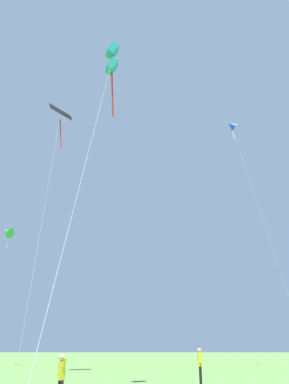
% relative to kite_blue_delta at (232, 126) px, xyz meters
% --- Properties ---
extents(kite_blue_delta, '(4.67, 6.92, 27.69)m').
position_rel_kite_blue_delta_xyz_m(kite_blue_delta, '(0.00, 0.00, 0.00)').
color(kite_blue_delta, blue).
rests_on(kite_blue_delta, ground_plane).
extents(kite_black_large, '(2.20, 9.13, 22.23)m').
position_rel_kite_blue_delta_xyz_m(kite_black_large, '(-17.53, -12.85, -6.62)').
color(kite_black_large, black).
rests_on(kite_black_large, ground_plane).
extents(kite_teal_box, '(0.84, 11.34, 18.12)m').
position_rel_kite_blue_delta_xyz_m(kite_teal_box, '(-11.65, -25.03, -9.90)').
color(kite_teal_box, teal).
rests_on(kite_teal_box, ground_plane).
extents(kite_green_small, '(4.64, 8.81, 15.12)m').
position_rel_kite_blue_delta_xyz_m(kite_green_small, '(-26.50, 1.72, -12.59)').
color(kite_green_small, green).
rests_on(kite_green_small, ground_plane).
extents(person_far_back, '(0.23, 0.55, 1.72)m').
position_rel_kite_blue_delta_xyz_m(person_far_back, '(-7.13, -22.10, -25.87)').
color(person_far_back, black).
rests_on(person_far_back, ground_plane).
extents(person_foreground_watcher, '(0.37, 0.42, 1.52)m').
position_rel_kite_blue_delta_xyz_m(person_foreground_watcher, '(-12.30, -30.11, -25.98)').
color(person_foreground_watcher, black).
rests_on(person_foreground_watcher, ground_plane).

